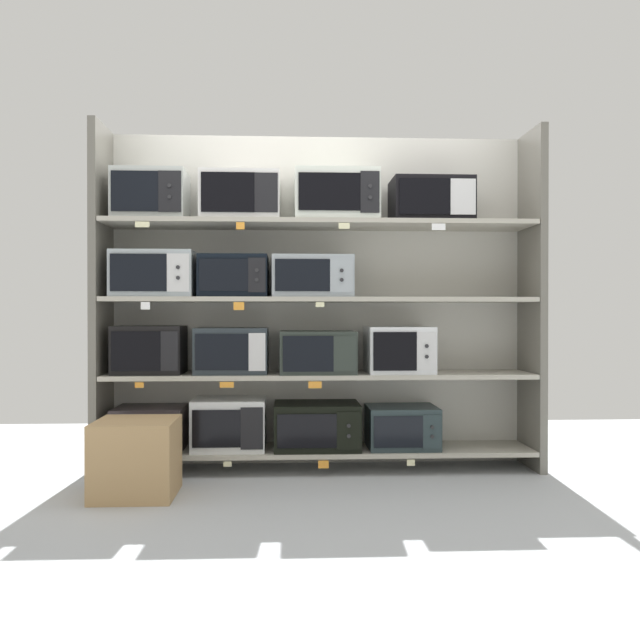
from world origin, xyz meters
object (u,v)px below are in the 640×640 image
at_px(microwave_9, 234,277).
at_px(shipping_carton, 136,458).
at_px(microwave_3, 402,427).
at_px(microwave_7, 399,350).
at_px(microwave_0, 150,428).
at_px(microwave_6, 317,352).
at_px(microwave_12, 241,198).
at_px(microwave_4, 150,350).
at_px(microwave_1, 229,424).
at_px(microwave_13, 336,197).
at_px(microwave_10, 312,277).
at_px(microwave_2, 317,426).
at_px(microwave_11, 151,196).
at_px(microwave_5, 232,351).
at_px(microwave_8, 155,274).
at_px(microwave_14, 431,201).

height_order(microwave_9, shipping_carton, microwave_9).
xyz_separation_m(microwave_3, microwave_7, (-0.02, -0.00, 0.51)).
bearing_deg(microwave_0, microwave_6, -0.02).
bearing_deg(microwave_12, microwave_4, 180.00).
relative_size(microwave_1, microwave_13, 0.87).
bearing_deg(microwave_10, microwave_6, -0.30).
distance_m(microwave_2, microwave_13, 1.51).
xyz_separation_m(microwave_6, microwave_11, (-1.08, 0.00, 1.02)).
height_order(microwave_3, microwave_11, microwave_11).
xyz_separation_m(microwave_4, microwave_7, (1.63, -0.00, -0.00)).
xyz_separation_m(microwave_5, microwave_13, (0.68, 0.00, 1.01)).
xyz_separation_m(microwave_2, microwave_8, (-1.05, -0.00, 0.99)).
distance_m(microwave_7, microwave_13, 1.09).
bearing_deg(microwave_6, microwave_2, 176.01).
xyz_separation_m(microwave_13, microwave_14, (0.63, -0.00, -0.02)).
bearing_deg(microwave_0, shipping_carton, -85.98).
bearing_deg(microwave_12, microwave_11, 179.99).
height_order(microwave_5, microwave_10, microwave_10).
xyz_separation_m(microwave_0, microwave_5, (0.53, -0.00, 0.51)).
distance_m(microwave_7, microwave_11, 1.91).
bearing_deg(microwave_6, microwave_10, 179.70).
height_order(microwave_0, microwave_9, microwave_9).
bearing_deg(shipping_carton, microwave_11, 93.18).
bearing_deg(microwave_1, microwave_11, -179.96).
xyz_separation_m(microwave_1, microwave_9, (0.03, -0.00, 0.96)).
bearing_deg(microwave_8, microwave_4, -179.96).
height_order(microwave_8, microwave_12, microwave_12).
relative_size(microwave_3, microwave_9, 1.04).
bearing_deg(microwave_13, microwave_4, -179.99).
relative_size(microwave_0, microwave_6, 0.90).
bearing_deg(microwave_12, microwave_8, 180.00).
bearing_deg(microwave_7, microwave_5, 179.99).
height_order(microwave_1, microwave_14, microwave_14).
relative_size(microwave_13, shipping_carton, 1.22).
distance_m(microwave_6, microwave_8, 1.17).
distance_m(microwave_7, microwave_9, 1.19).
bearing_deg(microwave_14, microwave_10, 179.99).
xyz_separation_m(microwave_12, microwave_13, (0.62, 0.00, 0.01)).
bearing_deg(microwave_5, microwave_6, -0.01).
height_order(microwave_9, microwave_11, microwave_11).
distance_m(microwave_4, microwave_14, 2.09).
xyz_separation_m(microwave_6, microwave_10, (-0.03, 0.00, 0.49)).
relative_size(microwave_9, microwave_13, 0.81).
xyz_separation_m(microwave_8, microwave_9, (0.51, 0.00, -0.01)).
bearing_deg(shipping_carton, microwave_3, 20.12).
relative_size(microwave_5, microwave_12, 0.92).
bearing_deg(microwave_12, microwave_6, -0.00).
distance_m(microwave_9, microwave_14, 1.39).
height_order(microwave_8, microwave_9, microwave_8).
distance_m(microwave_1, microwave_3, 1.14).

